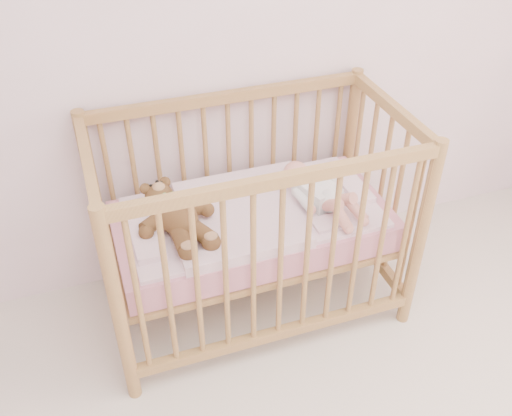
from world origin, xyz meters
name	(u,v)px	position (x,y,z in m)	size (l,w,h in m)	color
wall_back	(230,5)	(0.00, 2.00, 1.35)	(4.00, 0.02, 2.70)	white
crib	(252,223)	(-0.04, 1.60, 0.50)	(1.36, 0.76, 1.00)	tan
mattress	(252,225)	(-0.04, 1.60, 0.49)	(1.22, 0.62, 0.13)	pink
blanket	(252,212)	(-0.04, 1.60, 0.56)	(1.10, 0.58, 0.06)	#E9A0B9
baby	(317,188)	(0.26, 1.58, 0.64)	(0.26, 0.53, 0.13)	silver
teddy_bear	(177,215)	(-0.38, 1.58, 0.65)	(0.36, 0.51, 0.14)	brown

